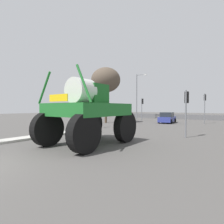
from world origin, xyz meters
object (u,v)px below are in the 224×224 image
(sedan_ahead, at_px, (167,118))
(traffic_signal_far_left, at_px, (142,104))
(oversize_sprayer, at_px, (88,112))
(traffic_signal_far_right, at_px, (205,102))
(streetlight_far_left, at_px, (137,94))
(traffic_signal_near_right, at_px, (186,103))
(bare_tree_left, at_px, (106,80))
(traffic_signal_near_left, at_px, (88,102))

(sedan_ahead, distance_m, traffic_signal_far_left, 5.46)
(oversize_sprayer, height_order, traffic_signal_far_right, oversize_sprayer)
(oversize_sprayer, bearing_deg, traffic_signal_far_right, -9.21)
(streetlight_far_left, bearing_deg, oversize_sprayer, -69.07)
(sedan_ahead, distance_m, traffic_signal_near_right, 13.06)
(streetlight_far_left, height_order, bare_tree_left, streetlight_far_left)
(oversize_sprayer, distance_m, traffic_signal_near_left, 8.24)
(sedan_ahead, height_order, traffic_signal_far_right, traffic_signal_far_right)
(traffic_signal_far_right, bearing_deg, streetlight_far_left, 165.03)
(traffic_signal_far_right, bearing_deg, sedan_ahead, -159.44)
(oversize_sprayer, height_order, traffic_signal_far_left, oversize_sprayer)
(traffic_signal_far_left, relative_size, streetlight_far_left, 0.45)
(traffic_signal_far_right, bearing_deg, traffic_signal_far_left, 179.97)
(traffic_signal_near_right, height_order, traffic_signal_far_left, traffic_signal_far_left)
(oversize_sprayer, relative_size, streetlight_far_left, 0.67)
(traffic_signal_far_right, height_order, streetlight_far_left, streetlight_far_left)
(traffic_signal_near_left, bearing_deg, oversize_sprayer, -47.09)
(traffic_signal_far_left, bearing_deg, oversize_sprayer, -72.60)
(traffic_signal_near_left, relative_size, traffic_signal_far_right, 0.92)
(traffic_signal_far_left, bearing_deg, traffic_signal_near_right, -52.72)
(traffic_signal_near_right, relative_size, traffic_signal_far_right, 0.85)
(traffic_signal_far_right, bearing_deg, traffic_signal_near_left, -123.28)
(bare_tree_left, bearing_deg, traffic_signal_far_right, 29.61)
(traffic_signal_near_right, distance_m, streetlight_far_left, 21.09)
(bare_tree_left, bearing_deg, traffic_signal_near_left, -66.59)
(traffic_signal_far_right, bearing_deg, oversize_sprayer, -99.47)
(sedan_ahead, distance_m, traffic_signal_far_right, 5.37)
(traffic_signal_near_right, height_order, streetlight_far_left, streetlight_far_left)
(traffic_signal_far_right, bearing_deg, traffic_signal_near_right, -86.19)
(streetlight_far_left, bearing_deg, traffic_signal_near_right, -52.41)
(sedan_ahead, height_order, streetlight_far_left, streetlight_far_left)
(traffic_signal_far_right, relative_size, bare_tree_left, 0.52)
(sedan_ahead, bearing_deg, oversize_sprayer, 177.67)
(sedan_ahead, xyz_separation_m, traffic_signal_near_left, (-4.27, -11.74, 2.03))
(traffic_signal_near_right, height_order, traffic_signal_far_right, traffic_signal_far_right)
(oversize_sprayer, xyz_separation_m, traffic_signal_near_left, (-5.58, 6.01, 0.82))
(oversize_sprayer, relative_size, traffic_signal_far_left, 1.51)
(bare_tree_left, bearing_deg, traffic_signal_far_left, 70.14)
(oversize_sprayer, relative_size, traffic_signal_near_left, 1.50)
(sedan_ahead, relative_size, traffic_signal_far_right, 1.05)
(oversize_sprayer, distance_m, traffic_signal_near_right, 7.32)
(oversize_sprayer, xyz_separation_m, streetlight_far_left, (-8.66, 22.64, 2.74))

